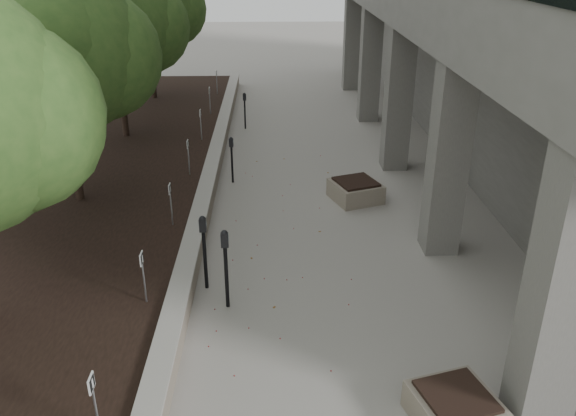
{
  "coord_description": "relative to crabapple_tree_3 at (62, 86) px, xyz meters",
  "views": [
    {
      "loc": [
        -0.16,
        -5.0,
        6.05
      ],
      "look_at": [
        0.16,
        6.07,
        0.96
      ],
      "focal_mm": 36.31,
      "sensor_mm": 36.0,
      "label": 1
    }
  ],
  "objects": [
    {
      "name": "planting_bed",
      "position": [
        -0.7,
        1.0,
        -2.92
      ],
      "size": [
        7.0,
        26.0,
        0.4
      ],
      "primitive_type": "cube",
      "color": "black",
      "rests_on": "ground"
    },
    {
      "name": "parking_sign_2",
      "position": [
        2.45,
        -7.5,
        -2.24
      ],
      "size": [
        0.04,
        0.22,
        0.96
      ],
      "primitive_type": null,
      "color": "black",
      "rests_on": "planting_bed"
    },
    {
      "name": "parking_sign_5",
      "position": [
        2.45,
        1.5,
        -2.24
      ],
      "size": [
        0.04,
        0.22,
        0.96
      ],
      "primitive_type": null,
      "color": "black",
      "rests_on": "planting_bed"
    },
    {
      "name": "planter_front",
      "position": [
        7.1,
        -7.0,
        -2.87
      ],
      "size": [
        1.31,
        1.31,
        0.49
      ],
      "primitive_type": null,
      "rotation": [
        0.0,
        0.0,
        0.28
      ],
      "color": "gray",
      "rests_on": "ground"
    },
    {
      "name": "planter_back",
      "position": [
        6.77,
        0.64,
        -2.86
      ],
      "size": [
        1.44,
        1.44,
        0.52
      ],
      "primitive_type": null,
      "rotation": [
        0.0,
        0.0,
        0.35
      ],
      "color": "gray",
      "rests_on": "ground"
    },
    {
      "name": "parking_meter_4",
      "position": [
        3.55,
        1.91,
        -2.47
      ],
      "size": [
        0.14,
        0.11,
        1.3
      ],
      "primitive_type": null,
      "rotation": [
        0.0,
        0.0,
        -0.15
      ],
      "color": "black",
      "rests_on": "ground"
    },
    {
      "name": "berry_scatter",
      "position": [
        4.7,
        -3.0,
        -3.11
      ],
      "size": [
        3.3,
        14.1,
        0.02
      ],
      "primitive_type": null,
      "color": "maroon",
      "rests_on": "ground"
    },
    {
      "name": "parking_sign_3",
      "position": [
        2.45,
        -4.5,
        -2.24
      ],
      "size": [
        0.04,
        0.22,
        0.96
      ],
      "primitive_type": null,
      "color": "black",
      "rests_on": "planting_bed"
    },
    {
      "name": "crabapple_tree_5",
      "position": [
        0.0,
        10.0,
        0.0
      ],
      "size": [
        4.6,
        4.0,
        5.44
      ],
      "primitive_type": null,
      "color": "#2F511F",
      "rests_on": "planting_bed"
    },
    {
      "name": "parking_meter_2",
      "position": [
        3.36,
        -3.45,
        -2.36
      ],
      "size": [
        0.15,
        0.11,
        1.52
      ],
      "primitive_type": null,
      "rotation": [
        0.0,
        0.0,
        -0.01
      ],
      "color": "black",
      "rests_on": "ground"
    },
    {
      "name": "parking_meter_3",
      "position": [
        3.81,
        -4.09,
        -2.34
      ],
      "size": [
        0.16,
        0.12,
        1.55
      ],
      "primitive_type": null,
      "rotation": [
        0.0,
        0.0,
        0.06
      ],
      "color": "black",
      "rests_on": "ground"
    },
    {
      "name": "parking_sign_6",
      "position": [
        2.45,
        4.5,
        -2.24
      ],
      "size": [
        0.04,
        0.22,
        0.96
      ],
      "primitive_type": null,
      "color": "black",
      "rests_on": "planting_bed"
    },
    {
      "name": "retaining_wall",
      "position": [
        2.97,
        1.0,
        -2.87
      ],
      "size": [
        0.39,
        26.0,
        0.5
      ],
      "primitive_type": null,
      "color": "gray",
      "rests_on": "ground"
    },
    {
      "name": "parking_meter_5",
      "position": [
        3.71,
        6.95,
        -2.48
      ],
      "size": [
        0.14,
        0.11,
        1.29
      ],
      "primitive_type": null,
      "rotation": [
        0.0,
        0.0,
        0.18
      ],
      "color": "black",
      "rests_on": "ground"
    },
    {
      "name": "parking_sign_8",
      "position": [
        2.45,
        10.5,
        -2.24
      ],
      "size": [
        0.04,
        0.22,
        0.96
      ],
      "primitive_type": null,
      "color": "black",
      "rests_on": "planting_bed"
    },
    {
      "name": "crabapple_tree_3",
      "position": [
        0.0,
        0.0,
        0.0
      ],
      "size": [
        4.6,
        4.0,
        5.44
      ],
      "primitive_type": null,
      "color": "#2F511F",
      "rests_on": "planting_bed"
    },
    {
      "name": "crabapple_tree_4",
      "position": [
        0.0,
        5.0,
        0.0
      ],
      "size": [
        4.6,
        4.0,
        5.44
      ],
      "primitive_type": null,
      "color": "#2F511F",
      "rests_on": "planting_bed"
    },
    {
      "name": "parking_sign_4",
      "position": [
        2.45,
        -1.5,
        -2.24
      ],
      "size": [
        0.04,
        0.22,
        0.96
      ],
      "primitive_type": null,
      "color": "black",
      "rests_on": "planting_bed"
    },
    {
      "name": "parking_sign_7",
      "position": [
        2.45,
        7.5,
        -2.24
      ],
      "size": [
        0.04,
        0.22,
        0.96
      ],
      "primitive_type": null,
      "color": "black",
      "rests_on": "planting_bed"
    }
  ]
}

